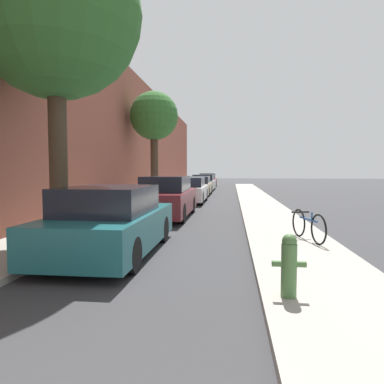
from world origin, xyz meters
TOP-DOWN VIEW (x-y plane):
  - ground_plane at (0.00, 16.00)m, footprint 120.00×120.00m
  - sidewalk_left at (-2.90, 16.00)m, footprint 2.00×52.00m
  - sidewalk_right at (2.90, 16.00)m, footprint 2.00×52.00m
  - building_facade_left at (-4.25, 16.00)m, footprint 0.70×52.00m
  - parked_car_teal at (-0.96, 7.28)m, footprint 1.81×4.19m
  - parked_car_maroon at (-0.85, 12.94)m, footprint 1.69×4.62m
  - parked_car_white at (-0.80, 18.88)m, footprint 1.79×4.45m
  - parked_car_champagne at (-0.81, 24.48)m, footprint 1.71×4.51m
  - parked_car_silver at (-0.95, 30.51)m, footprint 1.91×4.52m
  - parked_car_red at (-0.98, 36.21)m, footprint 1.72×3.94m
  - street_tree_near at (-2.36, 7.83)m, footprint 3.80×3.80m
  - street_tree_far at (-2.51, 18.17)m, footprint 2.48×2.48m
  - fire_hydrant at (2.24, 4.88)m, footprint 0.43×0.20m
  - bicycle at (3.26, 8.62)m, footprint 0.55×1.62m

SIDE VIEW (x-z plane):
  - ground_plane at x=0.00m, z-range 0.00..0.00m
  - sidewalk_left at x=-2.90m, z-range 0.00..0.12m
  - sidewalk_right at x=2.90m, z-range 0.00..0.12m
  - bicycle at x=3.26m, z-range 0.13..0.81m
  - fire_hydrant at x=2.24m, z-range 0.13..0.95m
  - parked_car_champagne at x=-0.81m, z-range -0.03..1.29m
  - parked_car_silver at x=-0.95m, z-range -0.03..1.33m
  - parked_car_white at x=-0.80m, z-range -0.02..1.34m
  - parked_car_teal at x=-0.96m, z-range -0.04..1.37m
  - parked_car_red at x=-0.98m, z-range -0.03..1.39m
  - parked_car_maroon at x=-0.85m, z-range -0.04..1.49m
  - building_facade_left at x=-4.25m, z-range 0.00..7.18m
  - street_tree_far at x=-2.51m, z-range 1.62..7.29m
  - street_tree_near at x=-2.36m, z-range 1.68..8.68m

